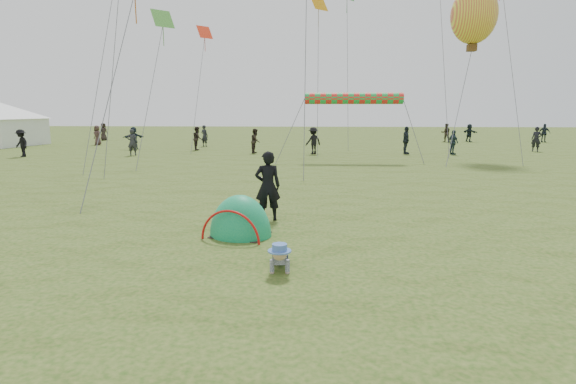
# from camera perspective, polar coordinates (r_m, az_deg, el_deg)

# --- Properties ---
(ground) EXTENTS (140.00, 140.00, 0.00)m
(ground) POSITION_cam_1_polar(r_m,az_deg,el_deg) (7.83, 2.25, -11.30)
(ground) COLOR #204610
(crawling_toddler) EXTENTS (0.58, 0.79, 0.58)m
(crawling_toddler) POSITION_cam_1_polar(r_m,az_deg,el_deg) (8.23, -1.05, -8.03)
(crawling_toddler) COLOR black
(crawling_toddler) RESTS_ON ground
(popup_tent) EXTENTS (1.76, 1.58, 1.92)m
(popup_tent) POSITION_cam_1_polar(r_m,az_deg,el_deg) (10.60, -6.04, -5.48)
(popup_tent) COLOR #047F58
(popup_tent) RESTS_ON ground
(standing_adult) EXTENTS (0.74, 0.56, 1.84)m
(standing_adult) POSITION_cam_1_polar(r_m,az_deg,el_deg) (11.77, -2.59, 0.75)
(standing_adult) COLOR black
(standing_adult) RESTS_ON ground
(crowd_person_0) EXTENTS (0.68, 0.52, 1.67)m
(crowd_person_0) POSITION_cam_1_polar(r_m,az_deg,el_deg) (30.31, -19.16, 5.98)
(crowd_person_0) COLOR #28292E
(crowd_person_0) RESTS_ON ground
(crowd_person_1) EXTENTS (0.85, 0.69, 1.65)m
(crowd_person_1) POSITION_cam_1_polar(r_m,az_deg,el_deg) (42.97, 19.41, 7.10)
(crowd_person_1) COLOR black
(crowd_person_1) RESTS_ON ground
(crowd_person_2) EXTENTS (1.01, 0.91, 1.64)m
(crowd_person_2) POSITION_cam_1_polar(r_m,az_deg,el_deg) (46.23, 29.78, 6.51)
(crowd_person_2) COLOR #202935
(crowd_person_2) RESTS_ON ground
(crowd_person_4) EXTENTS (0.94, 0.87, 1.61)m
(crowd_person_4) POSITION_cam_1_polar(r_m,az_deg,el_deg) (40.23, -23.06, 6.64)
(crowd_person_4) COLOR #422D2B
(crowd_person_4) RESTS_ON ground
(crowd_person_5) EXTENTS (1.52, 1.29, 1.64)m
(crowd_person_5) POSITION_cam_1_polar(r_m,az_deg,el_deg) (35.16, -19.00, 6.50)
(crowd_person_5) COLOR #212D39
(crowd_person_5) RESTS_ON ground
(crowd_person_6) EXTENTS (0.73, 0.63, 1.67)m
(crowd_person_6) POSITION_cam_1_polar(r_m,az_deg,el_deg) (36.28, -10.55, 7.02)
(crowd_person_6) COLOR black
(crowd_person_6) RESTS_ON ground
(crowd_person_7) EXTENTS (0.81, 0.94, 1.68)m
(crowd_person_7) POSITION_cam_1_polar(r_m,az_deg,el_deg) (33.11, -11.41, 6.69)
(crowd_person_7) COLOR black
(crowd_person_7) RESTS_ON ground
(crowd_person_8) EXTENTS (0.68, 1.01, 1.59)m
(crowd_person_8) POSITION_cam_1_polar(r_m,az_deg,el_deg) (31.15, 20.24, 5.94)
(crowd_person_8) COLOR #24363F
(crowd_person_8) RESTS_ON ground
(crowd_person_9) EXTENTS (1.26, 1.07, 1.69)m
(crowd_person_9) POSITION_cam_1_polar(r_m,az_deg,el_deg) (32.31, -30.75, 5.35)
(crowd_person_9) COLOR black
(crowd_person_9) RESTS_ON ground
(crowd_person_10) EXTENTS (0.80, 0.94, 1.64)m
(crowd_person_10) POSITION_cam_1_polar(r_m,az_deg,el_deg) (46.13, -22.37, 7.09)
(crowd_person_10) COLOR #2C2220
(crowd_person_10) RESTS_ON ground
(crowd_person_11) EXTENTS (1.16, 1.52, 1.60)m
(crowd_person_11) POSITION_cam_1_polar(r_m,az_deg,el_deg) (44.19, 22.03, 6.98)
(crowd_person_11) COLOR black
(crowd_person_11) RESTS_ON ground
(crowd_person_12) EXTENTS (0.75, 0.67, 1.72)m
(crowd_person_12) POSITION_cam_1_polar(r_m,az_deg,el_deg) (35.80, 29.00, 5.89)
(crowd_person_12) COLOR black
(crowd_person_12) RESTS_ON ground
(crowd_person_13) EXTENTS (0.68, 0.84, 1.63)m
(crowd_person_13) POSITION_cam_1_polar(r_m,az_deg,el_deg) (30.27, -4.14, 6.48)
(crowd_person_13) COLOR black
(crowd_person_13) RESTS_ON ground
(crowd_person_14) EXTENTS (0.51, 1.08, 1.80)m
(crowd_person_14) POSITION_cam_1_polar(r_m,az_deg,el_deg) (30.64, 14.77, 6.37)
(crowd_person_14) COLOR #1F282E
(crowd_person_14) RESTS_ON ground
(crowd_person_15) EXTENTS (1.30, 1.19, 1.75)m
(crowd_person_15) POSITION_cam_1_polar(r_m,az_deg,el_deg) (29.65, 3.23, 6.53)
(crowd_person_15) COLOR black
(crowd_person_15) RESTS_ON ground
(balloon_kite) EXTENTS (2.64, 2.64, 3.70)m
(balloon_kite) POSITION_cam_1_polar(r_m,az_deg,el_deg) (30.13, 22.53, 19.69)
(balloon_kite) COLOR yellow
(rainbow_tube_kite) EXTENTS (5.46, 0.64, 0.64)m
(rainbow_tube_kite) POSITION_cam_1_polar(r_m,az_deg,el_deg) (25.87, 8.31, 11.69)
(rainbow_tube_kite) COLOR red
(diamond_kite_3) EXTENTS (1.23, 1.23, 1.00)m
(diamond_kite_3) POSITION_cam_1_polar(r_m,az_deg,el_deg) (27.51, -15.64, 20.44)
(diamond_kite_3) COLOR #489931
(diamond_kite_6) EXTENTS (1.16, 1.16, 0.95)m
(diamond_kite_6) POSITION_cam_1_polar(r_m,az_deg,el_deg) (35.78, -10.55, 19.33)
(diamond_kite_6) COLOR red
(diamond_kite_8) EXTENTS (1.37, 1.37, 1.12)m
(diamond_kite_8) POSITION_cam_1_polar(r_m,az_deg,el_deg) (33.49, 3.91, 22.90)
(diamond_kite_8) COLOR orange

